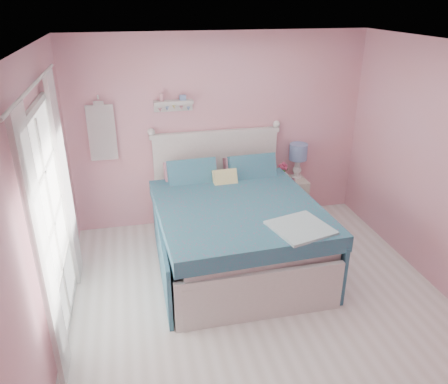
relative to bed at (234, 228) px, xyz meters
name	(u,v)px	position (x,y,z in m)	size (l,w,h in m)	color
floor	(266,315)	(0.08, -1.10, -0.43)	(4.50, 4.50, 0.00)	silver
room_shell	(273,172)	(0.08, -1.10, 1.15)	(4.50, 4.50, 4.50)	pink
bed	(234,228)	(0.00, 0.00, 0.00)	(1.89, 2.33, 1.33)	silver
nightstand	(291,198)	(1.07, 0.93, -0.13)	(0.41, 0.41, 0.59)	beige
table_lamp	(298,154)	(1.17, 0.99, 0.51)	(0.25, 0.25, 0.51)	white
vase	(283,174)	(0.94, 0.93, 0.25)	(0.17, 0.17, 0.17)	silver
teacup	(292,181)	(1.02, 0.78, 0.20)	(0.10, 0.10, 0.08)	#BC7E90
roses	(283,166)	(0.93, 0.93, 0.37)	(0.14, 0.11, 0.12)	#C44268
wall_shelf	(173,103)	(-0.55, 1.09, 1.30)	(0.50, 0.15, 0.25)	silver
hanging_dress	(102,133)	(-1.48, 1.08, 0.97)	(0.34, 0.03, 0.72)	white
french_door	(52,225)	(-1.90, -0.70, 0.64)	(0.04, 1.32, 2.16)	silver
curtain_near	(44,258)	(-1.84, -1.45, 0.75)	(0.04, 0.40, 2.32)	white
curtain_far	(65,183)	(-1.84, 0.04, 0.75)	(0.04, 0.40, 2.32)	white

